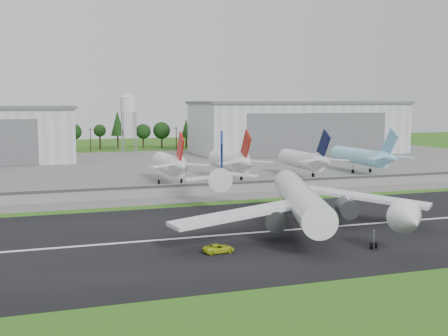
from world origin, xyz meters
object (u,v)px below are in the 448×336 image
object	(u,v)px
main_airliner	(301,205)
parked_jet_red_b	(232,162)
ground_vehicle	(219,248)
parked_jet_skyblue	(364,156)
parked_jet_red_a	(171,164)
parked_jet_navy	(306,160)

from	to	relation	value
main_airliner	parked_jet_red_b	distance (m)	67.63
ground_vehicle	parked_jet_red_b	bearing A→B (deg)	-27.68
main_airliner	parked_jet_skyblue	world-z (taller)	main_airliner
main_airliner	parked_jet_red_b	world-z (taller)	main_airliner
main_airliner	ground_vehicle	size ratio (longest dim) A/B	11.04
main_airliner	parked_jet_red_a	world-z (taller)	main_airliner
parked_jet_red_a	parked_jet_navy	world-z (taller)	parked_jet_red_a
parked_jet_red_b	parked_jet_navy	xyz separation A→B (m)	(25.23, -0.04, -0.28)
parked_jet_red_b	parked_jet_navy	world-z (taller)	parked_jet_red_b
parked_jet_red_b	parked_jet_navy	distance (m)	25.23
ground_vehicle	parked_jet_red_a	bearing A→B (deg)	-14.24
parked_jet_red_b	ground_vehicle	bearing A→B (deg)	-110.62
ground_vehicle	parked_jet_red_a	xyz separation A→B (m)	(9.84, 78.02, 5.37)
main_airliner	parked_jet_navy	world-z (taller)	main_airliner
parked_jet_skyblue	parked_jet_navy	bearing A→B (deg)	-168.70
parked_jet_red_a	parked_jet_red_b	world-z (taller)	parked_jet_red_b
parked_jet_skyblue	ground_vehicle	bearing A→B (deg)	-133.79
parked_jet_navy	parked_jet_skyblue	world-z (taller)	parked_jet_navy
main_airliner	ground_vehicle	bearing A→B (deg)	46.30
main_airliner	parked_jet_navy	xyz separation A→B (m)	(34.25, 66.97, 1.23)
parked_jet_red_a	parked_jet_skyblue	distance (m)	69.92
parked_jet_red_a	parked_jet_skyblue	world-z (taller)	parked_jet_red_a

